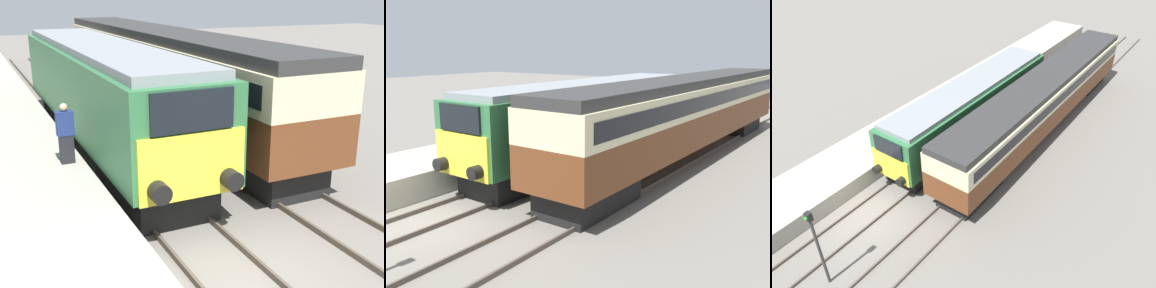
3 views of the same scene
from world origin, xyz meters
The scene contains 7 objects.
ground_plane centered at (0.00, 0.00, 0.00)m, with size 120.00×120.00×0.00m, color slate.
platform_left centered at (-3.30, 8.00, 0.49)m, with size 3.50×50.00×0.97m.
rails_near_track centered at (0.00, 5.00, 0.07)m, with size 1.51×60.00×0.14m.
rails_far_track centered at (3.40, 5.00, 0.07)m, with size 1.50×60.00×0.14m.
locomotive centered at (0.00, 9.31, 2.07)m, with size 2.70×14.90×3.67m.
passenger_carriage centered at (3.40, 12.61, 2.34)m, with size 2.75×20.85×3.81m.
person_on_platform centered at (-1.98, 5.60, 1.76)m, with size 0.44×0.26×1.60m.
Camera 2 is at (10.87, -6.55, 5.12)m, focal length 40.00 mm.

